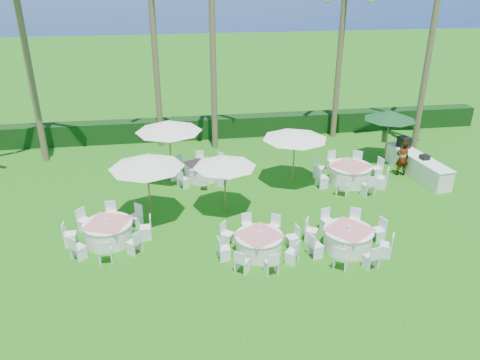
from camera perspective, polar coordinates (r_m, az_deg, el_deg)
The scene contains 20 objects.
ground at distance 17.49m, azimuth -0.58°, elevation -7.69°, with size 120.00×120.00×0.00m, color #15520E.
hedge at distance 28.12m, azimuth -4.16°, elevation 6.40°, with size 34.00×1.00×1.20m, color black.
ocean at distance 117.03m, azimuth -8.30°, elevation 19.76°, with size 260.00×260.00×0.00m, color #081657.
banquet_table_a at distance 18.04m, azimuth -15.75°, elevation -6.08°, with size 3.15×3.15×0.96m.
banquet_table_b at distance 16.74m, azimuth 2.31°, elevation -7.74°, with size 2.99×2.99×0.91m.
banquet_table_c at distance 17.42m, azimuth 13.01°, elevation -6.95°, with size 3.10×3.10×0.94m.
banquet_table_e at distance 22.55m, azimuth -4.69°, elevation 1.14°, with size 3.01×3.01×0.92m.
banquet_table_f at distance 22.63m, azimuth 13.24°, elevation 0.78°, with size 3.47×3.47×1.04m.
umbrella_a at distance 18.31m, azimuth -11.33°, elevation 2.20°, with size 2.93×2.93×2.76m.
umbrella_b at distance 18.73m, azimuth -1.88°, elevation 2.24°, with size 2.57×2.57×2.44m.
umbrella_c at distance 21.74m, azimuth -8.69°, elevation 6.53°, with size 3.08×3.08×2.97m.
umbrella_d at distance 21.40m, azimuth 6.73°, elevation 5.59°, with size 3.00×3.00×2.67m.
umbrella_green at distance 25.12m, azimuth 17.83°, elevation 7.56°, with size 2.63×2.63×2.72m.
buffet_table at distance 24.41m, azimuth 20.73°, elevation 1.78°, with size 1.46×4.38×1.53m.
staff_person at distance 23.99m, azimuth 19.17°, elevation 2.51°, with size 0.64×0.42×1.75m, color gray.
palm_a at distance 25.44m, azimuth -24.45°, elevation 13.09°, with size 4.18×4.39×9.47m.
palm_b at distance 25.91m, azimuth -10.37°, elevation 15.60°, with size 4.37×4.25×9.99m.
palm_c at distance 25.17m, azimuth -3.35°, elevation 16.79°, with size 4.32×4.32×10.93m.
palm_d at distance 27.78m, azimuth 12.07°, elevation 14.69°, with size 4.34×4.29×8.72m.
palm_e at distance 27.10m, azimuth 22.09°, elevation 14.45°, with size 4.40×3.96×9.82m.
Camera 1 is at (-2.11, -14.64, 9.34)m, focal length 35.00 mm.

